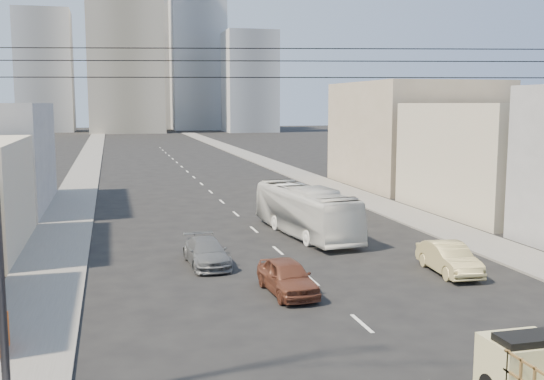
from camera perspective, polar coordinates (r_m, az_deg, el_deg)
name	(u,v)px	position (r m, az deg, el deg)	size (l,w,h in m)	color
sidewalk_left	(86,167)	(83.26, -16.31, 1.99)	(3.50, 180.00, 0.12)	slate
sidewalk_right	(268,163)	(85.68, -0.40, 2.46)	(3.50, 180.00, 0.12)	slate
lane_dashes	(197,180)	(66.88, -6.70, 0.87)	(0.15, 104.00, 0.01)	silver
city_bus	(305,211)	(38.67, 3.02, -1.87)	(2.53, 10.80, 3.01)	silver
sedan_brown	(287,277)	(27.03, 1.38, -7.78)	(1.72, 4.27, 1.45)	brown
sedan_tan	(449,258)	(31.28, 15.58, -5.92)	(1.53, 4.40, 1.45)	tan
sedan_grey	(206,252)	(31.79, -5.90, -5.58)	(1.84, 4.52, 1.31)	slate
overhead_wires	(469,63)	(16.78, 17.23, 10.84)	(23.01, 5.02, 0.72)	black
bldg_right_mid	(507,158)	(49.77, 20.31, 2.70)	(11.00, 14.00, 8.00)	#C2B39D
bldg_right_far	(413,134)	(63.73, 12.56, 4.90)	(12.00, 16.00, 10.00)	tan
high_rise_tower	(124,22)	(184.21, -13.12, 14.43)	(20.00, 20.00, 60.00)	#9E927A
midrise_ne	(198,64)	(199.98, -6.69, 11.15)	(16.00, 16.00, 40.00)	gray
midrise_nw	(45,71)	(193.82, -19.68, 9.98)	(15.00, 15.00, 34.00)	gray
midrise_back	(154,60)	(213.80, -10.50, 11.39)	(18.00, 18.00, 44.00)	gray
midrise_east	(250,82)	(182.09, -2.01, 9.65)	(14.00, 14.00, 28.00)	gray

